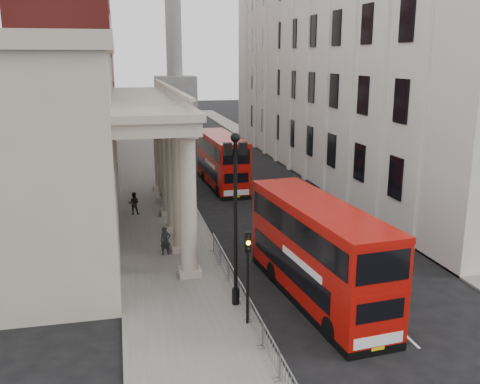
{
  "coord_description": "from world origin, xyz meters",
  "views": [
    {
      "loc": [
        -5.65,
        -19.2,
        11.71
      ],
      "look_at": [
        1.65,
        12.97,
        3.37
      ],
      "focal_mm": 40.0,
      "sensor_mm": 36.0,
      "label": 1
    }
  ],
  "objects_px": {
    "traffic_light": "(248,261)",
    "bus_near": "(317,250)",
    "monument_column": "(174,35)",
    "lamp_post_north": "(169,125)",
    "pedestrian_a": "(165,241)",
    "bus_far": "(222,160)",
    "pedestrian_c": "(167,194)",
    "pedestrian_b": "(134,203)",
    "lamp_post_mid": "(190,151)",
    "lamp_post_south": "(235,209)"
  },
  "relations": [
    {
      "from": "lamp_post_south",
      "to": "lamp_post_mid",
      "type": "relative_size",
      "value": 1.0
    },
    {
      "from": "traffic_light",
      "to": "bus_near",
      "type": "distance_m",
      "value": 4.5
    },
    {
      "from": "pedestrian_b",
      "to": "bus_near",
      "type": "bearing_deg",
      "value": 126.82
    },
    {
      "from": "lamp_post_north",
      "to": "pedestrian_c",
      "type": "relative_size",
      "value": 4.46
    },
    {
      "from": "monument_column",
      "to": "lamp_post_south",
      "type": "relative_size",
      "value": 6.51
    },
    {
      "from": "monument_column",
      "to": "lamp_post_north",
      "type": "bearing_deg",
      "value": -96.72
    },
    {
      "from": "monument_column",
      "to": "lamp_post_north",
      "type": "relative_size",
      "value": 6.51
    },
    {
      "from": "monument_column",
      "to": "lamp_post_north",
      "type": "distance_m",
      "value": 57.46
    },
    {
      "from": "traffic_light",
      "to": "bus_near",
      "type": "bearing_deg",
      "value": 26.59
    },
    {
      "from": "bus_far",
      "to": "pedestrian_c",
      "type": "height_order",
      "value": "bus_far"
    },
    {
      "from": "traffic_light",
      "to": "pedestrian_b",
      "type": "xyz_separation_m",
      "value": [
        -4.37,
        18.58,
        -2.13
      ]
    },
    {
      "from": "bus_far",
      "to": "lamp_post_north",
      "type": "bearing_deg",
      "value": 116.92
    },
    {
      "from": "lamp_post_south",
      "to": "lamp_post_north",
      "type": "bearing_deg",
      "value": 90.0
    },
    {
      "from": "monument_column",
      "to": "lamp_post_south",
      "type": "height_order",
      "value": "monument_column"
    },
    {
      "from": "lamp_post_south",
      "to": "bus_far",
      "type": "height_order",
      "value": "lamp_post_south"
    },
    {
      "from": "lamp_post_north",
      "to": "traffic_light",
      "type": "distance_m",
      "value": 34.07
    },
    {
      "from": "bus_far",
      "to": "pedestrian_a",
      "type": "height_order",
      "value": "bus_far"
    },
    {
      "from": "bus_near",
      "to": "monument_column",
      "type": "bearing_deg",
      "value": 82.98
    },
    {
      "from": "monument_column",
      "to": "pedestrian_a",
      "type": "bearing_deg",
      "value": -96.58
    },
    {
      "from": "lamp_post_north",
      "to": "traffic_light",
      "type": "bearing_deg",
      "value": -89.83
    },
    {
      "from": "lamp_post_north",
      "to": "monument_column",
      "type": "bearing_deg",
      "value": 83.28
    },
    {
      "from": "pedestrian_a",
      "to": "lamp_post_north",
      "type": "bearing_deg",
      "value": 70.64
    },
    {
      "from": "lamp_post_south",
      "to": "lamp_post_north",
      "type": "xyz_separation_m",
      "value": [
        0.0,
        32.0,
        0.0
      ]
    },
    {
      "from": "lamp_post_north",
      "to": "traffic_light",
      "type": "relative_size",
      "value": 1.93
    },
    {
      "from": "monument_column",
      "to": "bus_near",
      "type": "height_order",
      "value": "monument_column"
    },
    {
      "from": "bus_near",
      "to": "pedestrian_a",
      "type": "height_order",
      "value": "bus_near"
    },
    {
      "from": "lamp_post_south",
      "to": "pedestrian_a",
      "type": "height_order",
      "value": "lamp_post_south"
    },
    {
      "from": "monument_column",
      "to": "bus_near",
      "type": "xyz_separation_m",
      "value": [
        -2.51,
        -88.02,
        -13.42
      ]
    },
    {
      "from": "lamp_post_mid",
      "to": "lamp_post_north",
      "type": "xyz_separation_m",
      "value": [
        0.0,
        16.0,
        0.0
      ]
    },
    {
      "from": "bus_near",
      "to": "bus_far",
      "type": "distance_m",
      "value": 24.69
    },
    {
      "from": "monument_column",
      "to": "lamp_post_north",
      "type": "xyz_separation_m",
      "value": [
        -6.6,
        -56.0,
        -11.07
      ]
    },
    {
      "from": "pedestrian_c",
      "to": "traffic_light",
      "type": "bearing_deg",
      "value": -90.37
    },
    {
      "from": "lamp_post_south",
      "to": "bus_near",
      "type": "bearing_deg",
      "value": -0.29
    },
    {
      "from": "traffic_light",
      "to": "bus_near",
      "type": "height_order",
      "value": "bus_near"
    },
    {
      "from": "bus_near",
      "to": "pedestrian_b",
      "type": "xyz_separation_m",
      "value": [
        -8.36,
        16.58,
        -1.58
      ]
    },
    {
      "from": "lamp_post_north",
      "to": "pedestrian_c",
      "type": "distance_m",
      "value": 14.02
    },
    {
      "from": "lamp_post_north",
      "to": "bus_far",
      "type": "height_order",
      "value": "lamp_post_north"
    },
    {
      "from": "bus_far",
      "to": "pedestrian_b",
      "type": "relative_size",
      "value": 6.44
    },
    {
      "from": "monument_column",
      "to": "bus_far",
      "type": "height_order",
      "value": "monument_column"
    },
    {
      "from": "monument_column",
      "to": "pedestrian_a",
      "type": "distance_m",
      "value": 82.47
    },
    {
      "from": "bus_near",
      "to": "bus_far",
      "type": "height_order",
      "value": "bus_near"
    },
    {
      "from": "traffic_light",
      "to": "bus_far",
      "type": "bearing_deg",
      "value": 81.54
    },
    {
      "from": "bus_near",
      "to": "pedestrian_b",
      "type": "height_order",
      "value": "bus_near"
    },
    {
      "from": "monument_column",
      "to": "traffic_light",
      "type": "relative_size",
      "value": 12.6
    },
    {
      "from": "lamp_post_mid",
      "to": "pedestrian_c",
      "type": "height_order",
      "value": "lamp_post_mid"
    },
    {
      "from": "lamp_post_north",
      "to": "traffic_light",
      "type": "height_order",
      "value": "lamp_post_north"
    },
    {
      "from": "bus_far",
      "to": "pedestrian_a",
      "type": "distance_m",
      "value": 18.56
    },
    {
      "from": "bus_far",
      "to": "pedestrian_b",
      "type": "height_order",
      "value": "bus_far"
    },
    {
      "from": "monument_column",
      "to": "lamp_post_mid",
      "type": "distance_m",
      "value": 73.14
    },
    {
      "from": "bus_far",
      "to": "lamp_post_south",
      "type": "bearing_deg",
      "value": -101.46
    }
  ]
}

